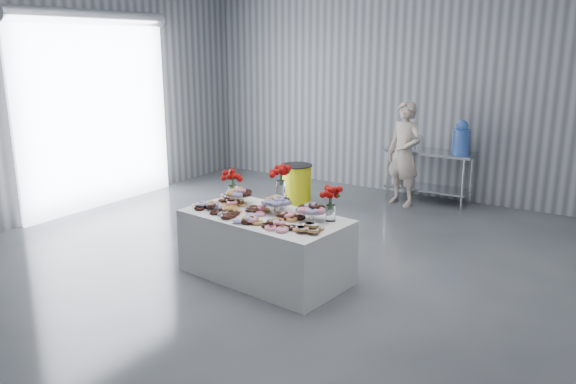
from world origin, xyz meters
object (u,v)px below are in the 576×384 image
object	(u,v)px
display_table	(265,246)
trash_barrel	(297,184)
person	(404,154)
water_jug	(461,139)
prep_table	(429,167)

from	to	relation	value
display_table	trash_barrel	xyz separation A→B (m)	(-1.33, 2.84, -0.03)
display_table	person	distance (m)	3.81
person	trash_barrel	size ratio (longest dim) A/B	2.56
display_table	water_jug	distance (m)	4.34
prep_table	person	distance (m)	0.55
prep_table	water_jug	world-z (taller)	water_jug
trash_barrel	prep_table	bearing A→B (deg)	35.43
prep_table	display_table	bearing A→B (deg)	-97.03
person	trash_barrel	xyz separation A→B (m)	(-1.53, -0.93, -0.53)
display_table	water_jug	world-z (taller)	water_jug
prep_table	water_jug	size ratio (longest dim) A/B	2.71
display_table	trash_barrel	size ratio (longest dim) A/B	2.79
water_jug	person	size ratio (longest dim) A/B	0.32
display_table	prep_table	world-z (taller)	prep_table
prep_table	person	xyz separation A→B (m)	(-0.32, -0.38, 0.25)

